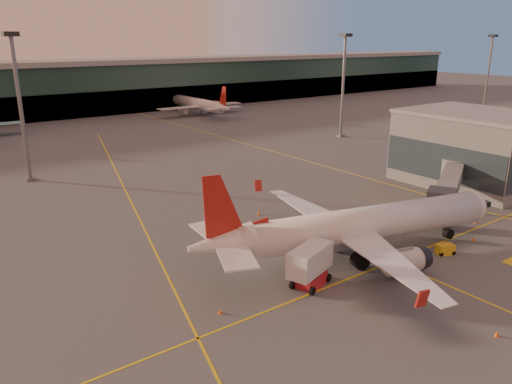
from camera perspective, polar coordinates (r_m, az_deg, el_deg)
ground at (r=53.67m, az=16.13°, el=-10.83°), size 600.00×600.00×0.00m
taxi_markings at (r=82.55m, az=-12.39°, el=-0.53°), size 100.12×173.00×0.01m
terminal at (r=174.65m, az=-23.96°, el=10.59°), size 400.00×20.00×17.60m
gate_building at (r=94.52m, az=23.57°, el=4.61°), size 18.40×22.40×12.60m
mast_west_near at (r=96.11m, az=-25.45°, el=9.77°), size 2.40×2.40×25.60m
mast_east_near at (r=130.16m, az=9.96°, el=12.69°), size 2.40×2.40×25.60m
mast_east_far at (r=193.30m, az=25.07°, el=12.79°), size 2.40×2.40×25.60m
main_airplane at (r=58.49m, az=11.31°, el=-3.97°), size 38.39×34.98×11.74m
jet_bridge at (r=79.23m, az=21.31°, el=0.95°), size 21.28×13.11×5.83m
catering_truck at (r=51.82m, az=6.22°, el=-8.20°), size 6.08×4.07×4.35m
gpu_cart at (r=63.65m, az=20.82°, el=-6.16°), size 2.38×1.94×1.21m
pushback_tug at (r=80.04m, az=19.78°, el=-1.28°), size 3.09×1.89×1.51m
cone_nose at (r=75.58m, az=23.76°, el=-3.12°), size 0.38×0.38×0.49m
cone_tail at (r=47.92m, az=-4.11°, el=-13.42°), size 0.40×0.40×0.50m
cone_wing_right at (r=49.24m, az=25.82°, el=-14.37°), size 0.41×0.41×0.53m
cone_wing_left at (r=72.44m, az=0.32°, el=-2.40°), size 0.48×0.48×0.61m
cone_fwd at (r=69.19m, az=23.60°, el=-4.92°), size 0.41×0.41×0.53m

